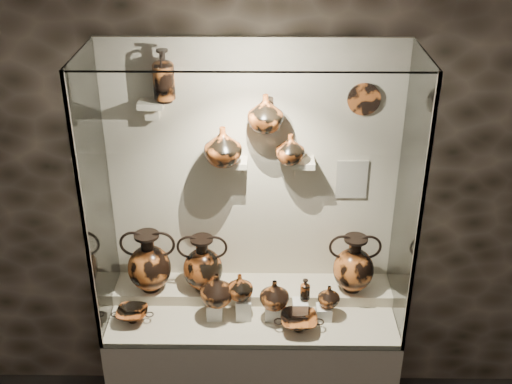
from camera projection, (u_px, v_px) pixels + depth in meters
wall_back at (253, 172)px, 3.75m from camera, size 5.00×0.02×3.20m
plinth at (253, 366)px, 4.03m from camera, size 1.70×0.60×0.80m
front_tier at (252, 314)px, 3.83m from camera, size 1.68×0.58×0.03m
rear_tier at (253, 291)px, 3.97m from camera, size 1.70×0.25×0.10m
back_panel at (253, 173)px, 3.75m from camera, size 1.70×0.03×1.60m
glass_front at (251, 226)px, 3.21m from camera, size 1.70×0.01×1.60m
glass_left at (96, 197)px, 3.48m from camera, size 0.01×0.60×1.60m
glass_right at (409, 199)px, 3.46m from camera, size 0.01×0.60×1.60m
glass_top at (252, 54)px, 3.10m from camera, size 1.70×0.60×0.01m
frame_post_left at (84, 225)px, 3.22m from camera, size 0.02×0.02×1.60m
frame_post_right at (419, 227)px, 3.20m from camera, size 0.02×0.02×1.60m
pedestal_a at (215, 310)px, 3.76m from camera, size 0.09×0.09×0.10m
pedestal_b at (244, 308)px, 3.75m from camera, size 0.09×0.09×0.13m
pedestal_c at (273, 311)px, 3.76m from camera, size 0.09×0.09×0.09m
pedestal_d at (300, 309)px, 3.75m from camera, size 0.09×0.09×0.12m
pedestal_e at (324, 312)px, 3.76m from camera, size 0.09×0.09×0.08m
bracket_ul at (151, 104)px, 3.47m from camera, size 0.14×0.12×0.04m
bracket_ca at (235, 163)px, 3.63m from camera, size 0.14×0.12×0.04m
bracket_cb at (271, 130)px, 3.54m from camera, size 0.10×0.12×0.04m
bracket_cc at (302, 163)px, 3.63m from camera, size 0.14×0.12×0.04m
amphora_left at (149, 261)px, 3.83m from camera, size 0.35×0.35×0.39m
amphora_mid at (203, 263)px, 3.84m from camera, size 0.29×0.29×0.36m
amphora_right at (354, 263)px, 3.83m from camera, size 0.33×0.33×0.37m
jug_a at (217, 289)px, 3.69m from camera, size 0.25×0.25×0.20m
jug_b at (240, 286)px, 3.70m from camera, size 0.19×0.19×0.16m
jug_c at (274, 294)px, 3.68m from camera, size 0.20×0.20×0.18m
jug_e at (329, 296)px, 3.72m from camera, size 0.14×0.14×0.14m
lekythos_small at (305, 288)px, 3.70m from camera, size 0.08×0.08×0.16m
kylix_left at (132, 314)px, 3.73m from camera, size 0.25×0.21×0.09m
kylix_right at (299, 321)px, 3.66m from camera, size 0.34×0.32×0.11m
lekythos_tall at (163, 73)px, 3.38m from camera, size 0.16×0.16×0.32m
ovoid_vase_a at (223, 146)px, 3.53m from camera, size 0.24×0.24×0.22m
ovoid_vase_b at (265, 113)px, 3.44m from camera, size 0.23×0.23×0.21m
ovoid_vase_c at (290, 149)px, 3.55m from camera, size 0.18×0.18×0.17m
wall_plate at (364, 99)px, 3.50m from camera, size 0.18×0.02×0.18m
info_placard at (352, 179)px, 3.74m from camera, size 0.18×0.01×0.24m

